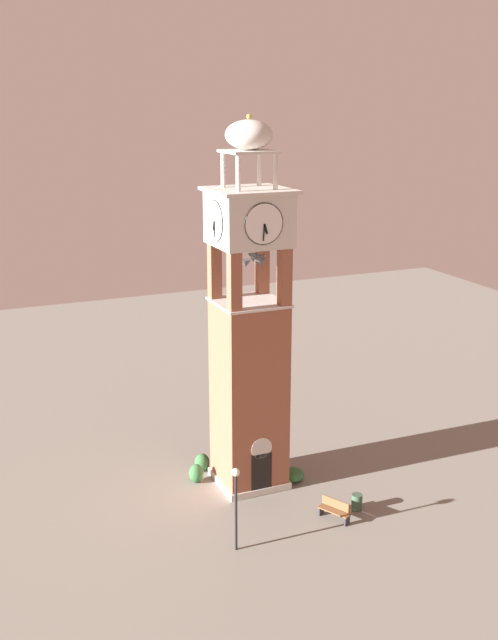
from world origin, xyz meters
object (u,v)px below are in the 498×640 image
Objects in this scene: clock_tower at (249,342)px; park_bench at (335,510)px; trash_bin at (357,502)px; lamp_post at (236,494)px.

clock_tower is 11.32× the size of park_bench.
park_bench is 2.03× the size of trash_bin.
trash_bin is at bearing 7.23° from lamp_post.
clock_tower is 4.68× the size of lamp_post.
trash_bin is at bearing -51.99° from clock_tower.
clock_tower is 8.96m from park_bench.
trash_bin is (6.63, 0.84, -2.32)m from lamp_post.
lamp_post is 7.07m from trash_bin.
park_bench is at bearing -166.33° from trash_bin.
lamp_post is (-5.23, -0.50, 2.23)m from park_bench.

